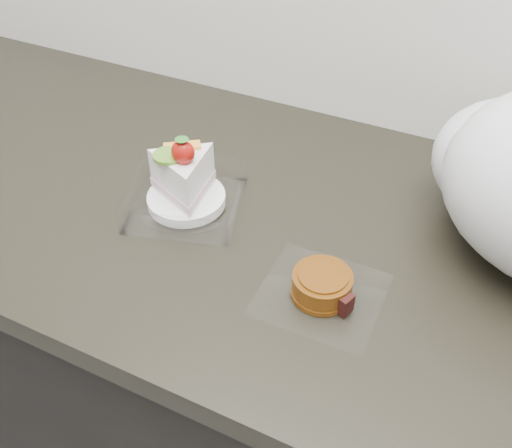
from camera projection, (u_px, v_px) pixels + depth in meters
counter at (300, 398)px, 1.12m from camera, size 2.04×0.64×0.90m
cake_tray at (185, 188)px, 0.84m from camera, size 0.20×0.20×0.13m
mooncake_wrap at (323, 287)px, 0.72m from camera, size 0.16×0.15×0.04m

